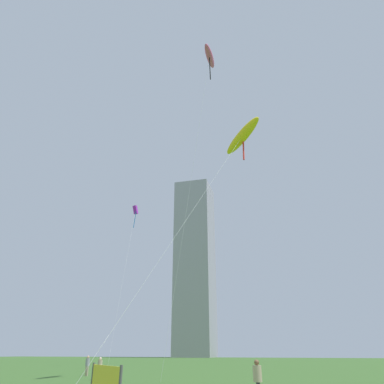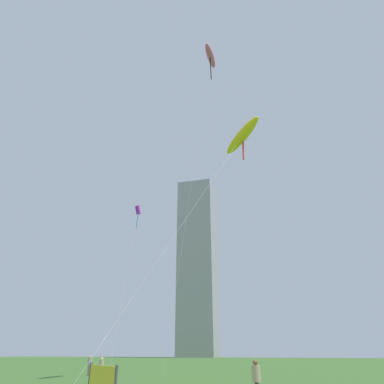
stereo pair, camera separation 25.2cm
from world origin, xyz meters
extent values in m
cylinder|color=tan|center=(4.15, 2.74, 1.10)|extent=(0.36, 0.36, 0.63)
sphere|color=brown|center=(4.15, 2.74, 1.53)|extent=(0.21, 0.21, 0.21)
cylinder|color=tan|center=(-13.70, 16.26, 0.40)|extent=(0.15, 0.15, 0.79)
cylinder|color=tan|center=(-13.54, 16.24, 0.40)|extent=(0.15, 0.15, 0.79)
cylinder|color=gray|center=(-13.62, 16.25, 1.10)|extent=(0.36, 0.36, 0.63)
sphere|color=tan|center=(-13.62, 16.25, 1.53)|extent=(0.21, 0.21, 0.21)
cylinder|color=#1E478C|center=(-9.74, 12.46, 0.38)|extent=(0.14, 0.14, 0.76)
cylinder|color=#1E478C|center=(-9.89, 12.39, 0.38)|extent=(0.14, 0.14, 0.76)
cylinder|color=tan|center=(-9.82, 12.42, 1.05)|extent=(0.35, 0.35, 0.60)
sphere|color=beige|center=(-9.82, 12.42, 1.46)|extent=(0.20, 0.20, 0.20)
cylinder|color=silver|center=(0.96, 1.80, 7.43)|extent=(5.31, 8.40, 14.86)
ellipsoid|color=yellow|center=(3.60, 5.99, 14.86)|extent=(3.05, 2.11, 2.08)
cylinder|color=red|center=(3.60, 5.99, 13.79)|extent=(0.11, 0.32, 1.54)
cylinder|color=silver|center=(-20.96, 33.67, 12.55)|extent=(3.19, 9.80, 25.10)
cube|color=purple|center=(-22.55, 38.56, 25.10)|extent=(0.79, 0.97, 1.66)
cylinder|color=blue|center=(-22.55, 38.56, 23.28)|extent=(0.62, 0.46, 2.99)
cylinder|color=silver|center=(-2.73, 13.23, 15.56)|extent=(3.59, 2.21, 31.12)
ellipsoid|color=#E5598C|center=(-0.94, 14.32, 31.12)|extent=(1.26, 4.58, 1.58)
cylinder|color=black|center=(-0.94, 14.32, 29.47)|extent=(0.17, 0.50, 2.69)
cube|color=#939399|center=(-45.20, 134.03, 37.25)|extent=(16.80, 17.93, 74.50)
camera|label=1|loc=(7.29, -13.80, 1.92)|focal=33.47mm
camera|label=2|loc=(7.53, -13.71, 1.92)|focal=33.47mm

